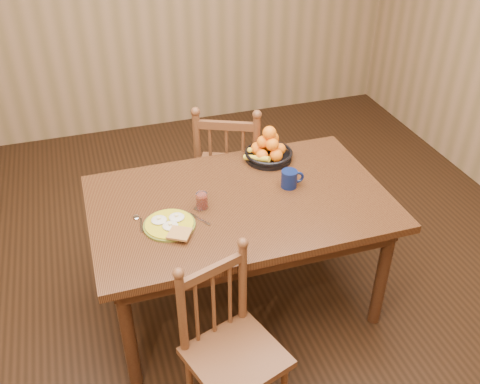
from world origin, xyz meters
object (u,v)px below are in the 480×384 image
object	(u,v)px
coffee_mug	(290,179)
chair_far	(230,172)
fruit_bowl	(268,150)
chair_near	(231,349)
dining_table	(240,212)
breakfast_plate	(170,225)

from	to	relation	value
coffee_mug	chair_far	bearing A→B (deg)	103.65
coffee_mug	fruit_bowl	xyz separation A→B (m)	(-0.01, 0.31, 0.01)
chair_far	chair_near	size ratio (longest dim) A/B	1.13
chair_far	coffee_mug	world-z (taller)	chair_far
dining_table	chair_near	xyz separation A→B (m)	(-0.26, -0.69, -0.23)
breakfast_plate	coffee_mug	size ratio (longest dim) A/B	2.30
dining_table	fruit_bowl	size ratio (longest dim) A/B	5.52
chair_far	chair_near	world-z (taller)	chair_far
chair_near	breakfast_plate	world-z (taller)	chair_near
chair_near	coffee_mug	xyz separation A→B (m)	(0.57, 0.73, 0.37)
chair_far	chair_near	bearing A→B (deg)	97.21
fruit_bowl	dining_table	bearing A→B (deg)	-129.58
chair_far	chair_near	distance (m)	1.43
fruit_bowl	chair_near	bearing A→B (deg)	-118.08
dining_table	coffee_mug	distance (m)	0.33
coffee_mug	breakfast_plate	bearing A→B (deg)	-167.62
dining_table	breakfast_plate	world-z (taller)	breakfast_plate
chair_far	breakfast_plate	bearing A→B (deg)	79.11
chair_far	coffee_mug	bearing A→B (deg)	127.61
breakfast_plate	dining_table	bearing A→B (deg)	15.97
breakfast_plate	coffee_mug	world-z (taller)	coffee_mug
breakfast_plate	fruit_bowl	size ratio (longest dim) A/B	1.06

